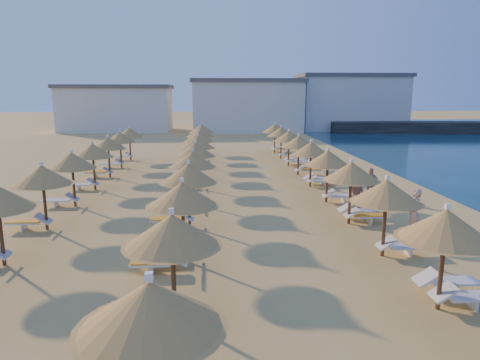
{
  "coord_description": "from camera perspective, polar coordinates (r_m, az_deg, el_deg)",
  "views": [
    {
      "loc": [
        -2.31,
        -16.14,
        5.44
      ],
      "look_at": [
        -1.01,
        4.0,
        1.3
      ],
      "focal_mm": 32.0,
      "sensor_mm": 36.0,
      "label": 1
    }
  ],
  "objects": [
    {
      "name": "ground",
      "position": [
        17.18,
        4.25,
        -6.89
      ],
      "size": [
        220.0,
        220.0,
        0.0
      ],
      "primitive_type": "plane",
      "color": "tan",
      "rests_on": "ground"
    },
    {
      "name": "jetty",
      "position": [
        65.17,
        25.3,
        6.36
      ],
      "size": [
        30.25,
        7.09,
        1.5
      ],
      "primitive_type": "cube",
      "rotation": [
        0.0,
        0.0,
        -0.1
      ],
      "color": "black",
      "rests_on": "ground"
    },
    {
      "name": "hotel_blocks",
      "position": [
        62.66,
        1.08,
        10.0
      ],
      "size": [
        49.63,
        10.35,
        8.1
      ],
      "color": "white",
      "rests_on": "ground"
    },
    {
      "name": "parasol_row_east",
      "position": [
        21.64,
        11.63,
        2.76
      ],
      "size": [
        2.4,
        38.78,
        2.79
      ],
      "color": "brown",
      "rests_on": "ground"
    },
    {
      "name": "parasol_row_west",
      "position": [
        20.9,
        -6.35,
        2.62
      ],
      "size": [
        2.4,
        38.78,
        2.79
      ],
      "color": "brown",
      "rests_on": "ground"
    },
    {
      "name": "parasol_row_inland",
      "position": [
        23.65,
        -20.18,
        3.02
      ],
      "size": [
        2.4,
        27.87,
        2.79
      ],
      "color": "brown",
      "rests_on": "ground"
    },
    {
      "name": "loungers",
      "position": [
        21.51,
        -2.16,
        -2.12
      ],
      "size": [
        15.56,
        37.84,
        0.66
      ],
      "color": "white",
      "rests_on": "ground"
    },
    {
      "name": "beachgoer_c",
      "position": [
        23.14,
        16.96,
        -0.43
      ],
      "size": [
        1.03,
        0.64,
        1.64
      ],
      "primitive_type": "imported",
      "rotation": [
        0.0,
        0.0,
        -0.26
      ],
      "color": "tan",
      "rests_on": "ground"
    },
    {
      "name": "beachgoer_a",
      "position": [
        17.48,
        22.25,
        -4.15
      ],
      "size": [
        0.57,
        0.77,
        1.91
      ],
      "primitive_type": "imported",
      "rotation": [
        0.0,
        0.0,
        -1.74
      ],
      "color": "tan",
      "rests_on": "ground"
    },
    {
      "name": "beachgoer_b",
      "position": [
        19.79,
        15.23,
        -1.93
      ],
      "size": [
        1.16,
        1.16,
        1.9
      ],
      "primitive_type": "imported",
      "rotation": [
        0.0,
        0.0,
        -0.8
      ],
      "color": "tan",
      "rests_on": "ground"
    }
  ]
}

